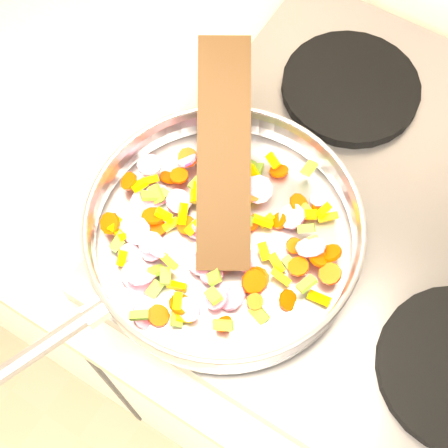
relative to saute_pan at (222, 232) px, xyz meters
The scene contains 6 objects.
cooktop 0.24m from the saute_pan, 42.95° to the left, with size 0.60×0.60×0.04m, color #939399.
grate_fl 0.05m from the saute_pan, 28.52° to the left, with size 0.19×0.19×0.02m, color black.
grate_bl 0.30m from the saute_pan, 85.15° to the left, with size 0.19×0.19×0.02m, color black.
saute_pan is the anchor object (origin of this frame).
vegetable_heap 0.01m from the saute_pan, behind, with size 0.29×0.29×0.05m.
wooden_spatula 0.09m from the saute_pan, 120.62° to the left, with size 0.27×0.06×0.01m, color black.
Camera 1 is at (-0.71, 1.26, 1.64)m, focal length 50.00 mm.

